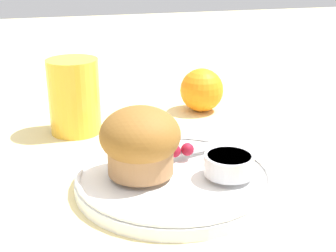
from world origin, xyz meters
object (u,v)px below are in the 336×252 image
object	(u,v)px
muffin	(140,141)
orange_fruit	(202,90)
juice_glass	(74,96)
butter_knife	(172,154)

from	to	relation	value
muffin	orange_fruit	xyz separation A→B (m)	(0.16, 0.24, -0.02)
muffin	juice_glass	size ratio (longest dim) A/B	0.82
butter_knife	orange_fruit	xyz separation A→B (m)	(0.11, 0.21, 0.01)
muffin	orange_fruit	world-z (taller)	muffin
muffin	juice_glass	bearing A→B (deg)	105.47
orange_fruit	juice_glass	world-z (taller)	juice_glass
butter_knife	orange_fruit	bearing A→B (deg)	48.71
juice_glass	orange_fruit	bearing A→B (deg)	10.79
orange_fruit	butter_knife	bearing A→B (deg)	-118.55
butter_knife	juice_glass	world-z (taller)	juice_glass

